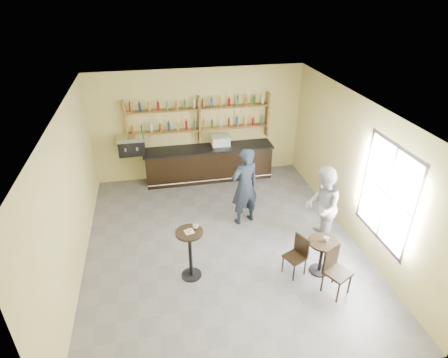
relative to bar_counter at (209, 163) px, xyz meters
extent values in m
plane|color=slate|center=(-0.22, -3.15, -0.51)|extent=(7.00, 7.00, 0.00)
plane|color=white|center=(-0.22, -3.15, 2.69)|extent=(7.00, 7.00, 0.00)
plane|color=#D1C476|center=(-0.22, 0.35, 1.09)|extent=(7.00, 0.00, 7.00)
plane|color=#D1C476|center=(-0.22, -6.65, 1.09)|extent=(7.00, 0.00, 7.00)
plane|color=#D1C476|center=(-3.22, -3.15, 1.09)|extent=(0.00, 7.00, 7.00)
plane|color=#D1C476|center=(2.78, -3.15, 1.09)|extent=(0.00, 7.00, 7.00)
plane|color=white|center=(2.78, -4.35, 1.19)|extent=(0.00, 2.00, 2.00)
cube|color=white|center=(-1.02, -4.00, 0.60)|extent=(0.21, 0.21, 0.00)
torus|color=gold|center=(-1.01, -4.01, 0.63)|extent=(0.17, 0.17, 0.05)
imported|color=white|center=(-0.88, -3.90, 0.65)|extent=(0.15, 0.15, 0.09)
imported|color=black|center=(0.48, -2.34, 0.48)|extent=(0.83, 0.67, 1.97)
imported|color=white|center=(1.64, -4.39, 0.31)|extent=(0.13, 0.13, 0.10)
imported|color=#9E9FA3|center=(1.95, -3.44, 0.43)|extent=(1.02, 1.12, 1.87)
camera|label=1|loc=(-1.50, -9.75, 4.93)|focal=30.00mm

